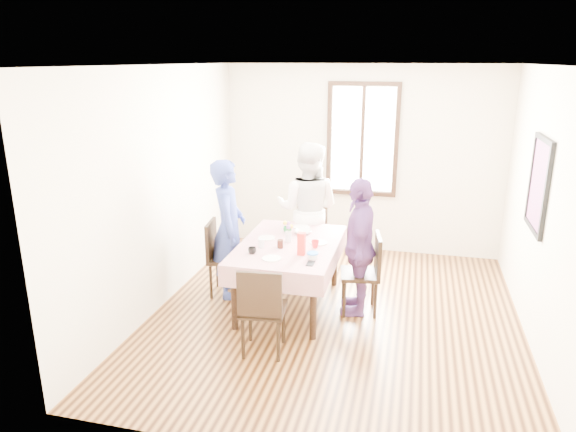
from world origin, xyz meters
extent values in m
plane|color=black|center=(0.00, 0.00, 0.00)|extent=(4.50, 4.50, 0.00)
plane|color=beige|center=(0.00, 2.25, 1.35)|extent=(4.00, 0.00, 4.00)
plane|color=beige|center=(2.00, 0.00, 1.35)|extent=(0.00, 4.50, 4.50)
cube|color=black|center=(0.00, 2.23, 1.65)|extent=(1.02, 0.06, 1.62)
cube|color=white|center=(0.00, 2.24, 1.65)|extent=(0.90, 0.02, 1.50)
cube|color=red|center=(1.98, 0.30, 1.55)|extent=(0.04, 0.76, 0.96)
cube|color=black|center=(-0.56, 0.13, 0.38)|extent=(0.96, 1.50, 0.75)
cube|color=#620010|center=(-0.56, 0.13, 0.76)|extent=(1.08, 1.62, 0.01)
cube|color=black|center=(-1.36, 0.27, 0.46)|extent=(0.47, 0.47, 0.91)
cube|color=black|center=(0.24, 0.18, 0.46)|extent=(0.49, 0.49, 0.91)
cube|color=black|center=(-0.56, 1.16, 0.46)|extent=(0.46, 0.46, 0.91)
cube|color=black|center=(-0.56, -0.90, 0.46)|extent=(0.46, 0.46, 0.91)
imported|color=navy|center=(-1.34, 0.27, 0.83)|extent=(0.56, 0.69, 1.66)
imported|color=white|center=(-0.56, 1.14, 0.88)|extent=(0.89, 0.71, 1.76)
imported|color=#58316B|center=(0.22, 0.18, 0.78)|extent=(0.45, 0.94, 1.55)
imported|color=black|center=(-0.87, -0.28, 0.80)|extent=(0.11, 0.11, 0.07)
imported|color=red|center=(-0.25, 0.07, 0.80)|extent=(0.11, 0.11, 0.08)
imported|color=#0C7226|center=(-0.67, 0.49, 0.80)|extent=(0.10, 0.10, 0.08)
imported|color=white|center=(-0.48, 0.49, 0.79)|extent=(0.22, 0.22, 0.05)
cube|color=red|center=(-0.35, -0.18, 0.88)|extent=(0.08, 0.08, 0.24)
cylinder|color=white|center=(-0.21, -0.26, 0.79)|extent=(0.10, 0.10, 0.05)
cylinder|color=black|center=(-0.62, -0.04, 0.81)|extent=(0.07, 0.07, 0.09)
cylinder|color=silver|center=(-0.83, -0.07, 0.81)|extent=(0.07, 0.07, 0.10)
cube|color=black|center=(-0.20, -0.41, 0.77)|extent=(0.07, 0.15, 0.01)
cylinder|color=silver|center=(-0.58, 0.17, 0.83)|extent=(0.06, 0.06, 0.13)
cylinder|color=white|center=(-0.86, 0.23, 0.77)|extent=(0.20, 0.20, 0.01)
cylinder|color=white|center=(-0.24, 0.22, 0.77)|extent=(0.20, 0.20, 0.01)
cylinder|color=white|center=(-0.55, 0.73, 0.77)|extent=(0.20, 0.20, 0.01)
cylinder|color=white|center=(-0.63, -0.38, 0.77)|extent=(0.20, 0.20, 0.01)
cylinder|color=blue|center=(-0.21, -0.26, 0.82)|extent=(0.12, 0.12, 0.01)
camera|label=1|loc=(0.77, -5.26, 2.76)|focal=32.60mm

